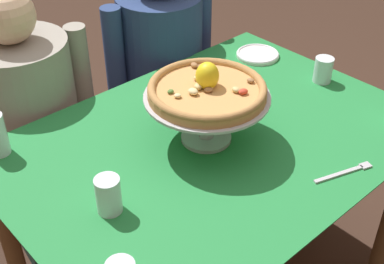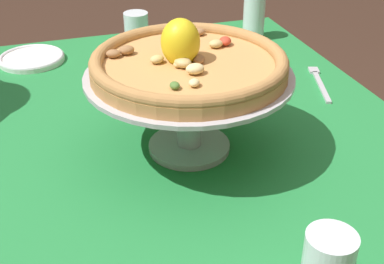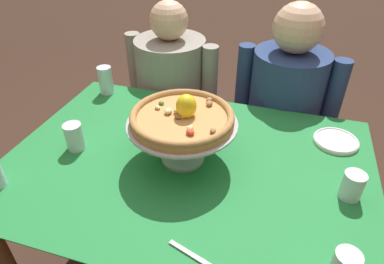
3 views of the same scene
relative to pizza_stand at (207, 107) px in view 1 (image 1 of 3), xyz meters
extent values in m
cylinder|color=brown|center=(-0.55, 0.37, -0.51)|extent=(0.06, 0.06, 0.73)
cylinder|color=brown|center=(0.59, 0.37, -0.51)|extent=(0.06, 0.06, 0.73)
cube|color=brown|center=(0.02, -0.02, -0.13)|extent=(1.26, 0.89, 0.02)
cube|color=#237F3D|center=(0.02, -0.02, -0.12)|extent=(1.30, 0.93, 0.00)
cylinder|color=#B7B7C1|center=(0.00, 0.00, -0.11)|extent=(0.16, 0.16, 0.01)
cylinder|color=#B7B7C1|center=(0.00, 0.00, -0.04)|extent=(0.05, 0.05, 0.14)
cylinder|color=#B7B7C1|center=(0.00, 0.00, 0.04)|extent=(0.38, 0.38, 0.01)
cylinder|color=tan|center=(0.00, 0.00, 0.05)|extent=(0.35, 0.35, 0.02)
torus|color=#AF7D47|center=(0.00, 0.00, 0.07)|extent=(0.35, 0.35, 0.02)
ellipsoid|color=#996B42|center=(-0.01, -0.01, 0.07)|extent=(0.03, 0.03, 0.01)
ellipsoid|color=#4C7533|center=(-0.09, 0.05, 0.07)|extent=(0.02, 0.02, 0.01)
ellipsoid|color=#4C7533|center=(0.02, 0.00, 0.07)|extent=(0.04, 0.03, 0.02)
ellipsoid|color=beige|center=(-0.05, 0.01, 0.07)|extent=(0.03, 0.03, 0.02)
ellipsoid|color=beige|center=(-0.10, 0.02, 0.07)|extent=(0.03, 0.03, 0.01)
ellipsoid|color=#C63D28|center=(0.06, -0.09, 0.07)|extent=(0.03, 0.03, 0.02)
ellipsoid|color=tan|center=(0.05, -0.07, 0.07)|extent=(0.02, 0.03, 0.01)
ellipsoid|color=beige|center=(0.01, -0.01, 0.07)|extent=(0.02, 0.02, 0.01)
ellipsoid|color=tan|center=(-0.02, 0.02, 0.07)|extent=(0.04, 0.04, 0.02)
ellipsoid|color=#996B42|center=(0.07, 0.10, 0.07)|extent=(0.03, 0.03, 0.02)
ellipsoid|color=tan|center=(0.00, 0.00, 0.07)|extent=(0.04, 0.04, 0.02)
ellipsoid|color=tan|center=(0.01, 0.05, 0.07)|extent=(0.03, 0.03, 0.01)
ellipsoid|color=#996B42|center=(0.12, -0.06, 0.07)|extent=(0.02, 0.03, 0.01)
ellipsoid|color=#996B42|center=(0.06, 0.12, 0.07)|extent=(0.03, 0.03, 0.01)
ellipsoid|color=tan|center=(-0.01, 0.02, 0.07)|extent=(0.02, 0.02, 0.01)
ellipsoid|color=yellow|center=(0.01, 0.01, 0.10)|extent=(0.09, 0.09, 0.08)
cylinder|color=silver|center=(0.56, -0.02, -0.07)|extent=(0.07, 0.07, 0.09)
cylinder|color=silver|center=(0.56, -0.02, -0.10)|extent=(0.06, 0.06, 0.04)
cylinder|color=silver|center=(-0.40, -0.06, -0.06)|extent=(0.07, 0.07, 0.10)
cylinder|color=silver|center=(-0.40, -0.06, -0.09)|extent=(0.06, 0.06, 0.06)
cylinder|color=white|center=(0.53, 0.26, -0.11)|extent=(0.17, 0.17, 0.01)
torus|color=white|center=(0.53, 0.26, -0.10)|extent=(0.17, 0.17, 0.01)
cube|color=#B7B7C1|center=(0.16, -0.38, -0.11)|extent=(0.16, 0.06, 0.01)
cube|color=#B7B7C1|center=(0.25, -0.41, -0.11)|extent=(0.04, 0.03, 0.01)
cube|color=#1E3833|center=(-0.28, 0.65, -0.66)|extent=(0.32, 0.35, 0.43)
cylinder|color=gray|center=(-0.28, 0.65, -0.18)|extent=(0.41, 0.41, 0.51)
sphere|color=beige|center=(-0.28, 0.65, 0.17)|extent=(0.19, 0.19, 0.19)
cylinder|color=gray|center=(-0.06, 0.62, -0.15)|extent=(0.08, 0.08, 0.44)
cube|color=maroon|center=(0.32, 0.62, -0.64)|extent=(0.32, 0.35, 0.46)
cylinder|color=navy|center=(0.32, 0.62, -0.16)|extent=(0.39, 0.39, 0.50)
cylinder|color=navy|center=(0.11, 0.64, -0.12)|extent=(0.08, 0.08, 0.42)
cylinder|color=navy|center=(0.53, 0.59, -0.12)|extent=(0.08, 0.08, 0.42)
camera|label=1|loc=(-0.90, -0.93, 0.84)|focal=48.45mm
camera|label=2|loc=(-0.82, 0.26, 0.43)|focal=49.26mm
camera|label=3|loc=(0.31, -0.89, 0.66)|focal=31.50mm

